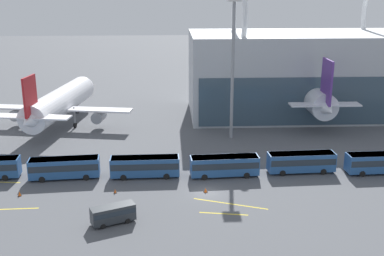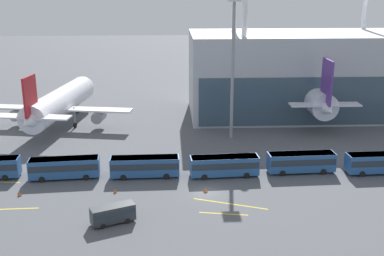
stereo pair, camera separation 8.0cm
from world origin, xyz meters
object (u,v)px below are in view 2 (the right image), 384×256
(shuttle_bus_4, at_px, (301,161))
(shuttle_bus_2, at_px, (145,165))
(traffic_cone_0, at_px, (205,190))
(traffic_cone_2, at_px, (19,194))
(floodlight_mast, at_px, (233,55))
(shuttle_bus_3, at_px, (224,165))
(airliner_at_gate_far, at_px, (304,90))
(traffic_cone_1, at_px, (115,191))
(shuttle_bus_5, at_px, (380,162))
(shuttle_bus_1, at_px, (64,167))
(airliner_at_gate_near, at_px, (59,103))
(service_van_foreground, at_px, (113,213))

(shuttle_bus_4, bearing_deg, shuttle_bus_2, 179.09)
(traffic_cone_0, xyz_separation_m, traffic_cone_2, (-27.59, -0.00, 0.03))
(traffic_cone_2, bearing_deg, floodlight_mast, 36.76)
(shuttle_bus_3, distance_m, floodlight_mast, 25.00)
(airliner_at_gate_far, relative_size, traffic_cone_1, 59.63)
(shuttle_bus_5, relative_size, floodlight_mast, 0.41)
(airliner_at_gate_far, height_order, shuttle_bus_3, airliner_at_gate_far)
(shuttle_bus_3, bearing_deg, traffic_cone_0, -123.21)
(airliner_at_gate_far, distance_m, shuttle_bus_1, 60.60)
(airliner_at_gate_near, xyz_separation_m, shuttle_bus_3, (32.71, -30.26, -3.14))
(airliner_at_gate_far, relative_size, service_van_foreground, 6.96)
(airliner_at_gate_near, height_order, traffic_cone_1, airliner_at_gate_near)
(airliner_at_gate_near, relative_size, shuttle_bus_5, 3.18)
(floodlight_mast, bearing_deg, shuttle_bus_2, -130.15)
(airliner_at_gate_far, distance_m, traffic_cone_2, 68.89)
(traffic_cone_2, bearing_deg, shuttle_bus_4, 9.22)
(shuttle_bus_3, height_order, traffic_cone_1, shuttle_bus_3)
(shuttle_bus_5, xyz_separation_m, traffic_cone_2, (-56.80, -6.21, -1.61))
(airliner_at_gate_far, xyz_separation_m, traffic_cone_1, (-39.82, -42.26, -5.60))
(floodlight_mast, distance_m, traffic_cone_0, 31.50)
(shuttle_bus_3, xyz_separation_m, traffic_cone_1, (-17.09, -5.73, -1.63))
(service_van_foreground, bearing_deg, airliner_at_gate_far, 29.42)
(traffic_cone_0, bearing_deg, airliner_at_gate_far, 58.39)
(shuttle_bus_2, bearing_deg, traffic_cone_1, -126.26)
(shuttle_bus_5, height_order, traffic_cone_0, shuttle_bus_5)
(service_van_foreground, xyz_separation_m, floodlight_mast, (19.90, 34.95, 15.37))
(airliner_at_gate_near, relative_size, traffic_cone_1, 50.26)
(shuttle_bus_4, bearing_deg, shuttle_bus_3, -177.89)
(airliner_at_gate_near, distance_m, traffic_cone_0, 46.88)
(shuttle_bus_3, relative_size, service_van_foreground, 1.86)
(shuttle_bus_2, height_order, traffic_cone_1, shuttle_bus_2)
(shuttle_bus_2, distance_m, traffic_cone_2, 19.41)
(service_van_foreground, xyz_separation_m, traffic_cone_1, (-0.77, 9.42, -1.10))
(shuttle_bus_4, bearing_deg, traffic_cone_2, -173.27)
(shuttle_bus_5, bearing_deg, traffic_cone_2, -175.89)
(traffic_cone_1, bearing_deg, service_van_foreground, -85.30)
(shuttle_bus_2, xyz_separation_m, floodlight_mast, (16.43, 19.48, 14.83))
(traffic_cone_1, bearing_deg, floodlight_mast, 51.00)
(shuttle_bus_2, relative_size, traffic_cone_0, 16.36)
(shuttle_bus_2, xyz_separation_m, service_van_foreground, (-3.46, -15.47, -0.53))
(shuttle_bus_3, bearing_deg, traffic_cone_2, -172.20)
(airliner_at_gate_near, relative_size, shuttle_bus_4, 3.17)
(traffic_cone_2, bearing_deg, shuttle_bus_5, 6.24)
(shuttle_bus_2, distance_m, shuttle_bus_3, 12.86)
(shuttle_bus_1, distance_m, service_van_foreground, 18.12)
(shuttle_bus_4, height_order, traffic_cone_0, shuttle_bus_4)
(service_van_foreground, bearing_deg, floodlight_mast, 36.84)
(shuttle_bus_2, bearing_deg, traffic_cone_0, -35.74)
(floodlight_mast, distance_m, traffic_cone_2, 46.30)
(shuttle_bus_4, xyz_separation_m, traffic_cone_2, (-43.95, -7.14, -1.61))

